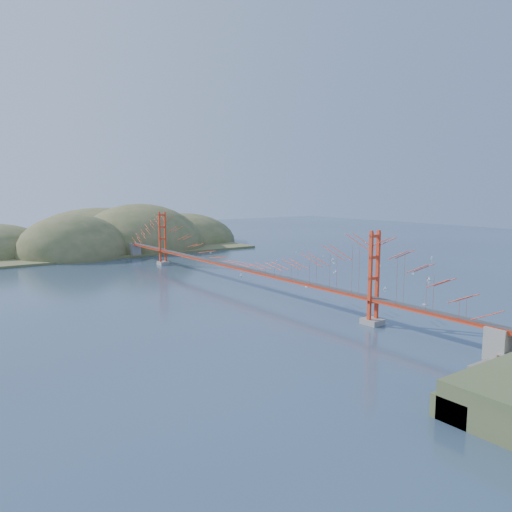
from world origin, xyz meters
TOP-DOWN VIEW (x-y plane):
  - ground at (0.00, 0.00)m, footprint 320.00×320.00m
  - bridge at (0.00, 0.18)m, footprint 2.20×94.40m
  - far_headlands at (2.21, 68.52)m, footprint 84.00×58.00m
  - sailboat_14 at (22.66, -0.18)m, footprint 0.65×0.65m
  - sailboat_15 at (37.33, 28.89)m, footprint 0.53×0.53m
  - sailboat_12 at (18.84, 41.40)m, footprint 0.56×0.56m
  - sailboat_2 at (31.33, -15.94)m, footprint 0.65×0.65m
  - sailboat_17 at (35.22, 12.94)m, footprint 0.63×0.61m
  - sailboat_0 at (8.97, -7.50)m, footprint 0.42×0.50m
  - sailboat_11 at (56.97, 1.47)m, footprint 0.59×0.59m
  - sailboat_10 at (14.17, -27.37)m, footprint 0.57×0.60m
  - sailboat_3 at (6.00, 8.14)m, footprint 0.63×0.63m
  - sailboat_5 at (31.99, 9.28)m, footprint 0.53×0.58m
  - sailboat_9 at (37.15, 0.35)m, footprint 0.62×0.62m
  - sailboat_6 at (18.42, -16.59)m, footprint 0.54×0.54m
  - sailboat_7 at (23.65, 19.46)m, footprint 0.52×0.52m
  - sailboat_4 at (24.48, 1.08)m, footprint 0.56×0.56m
  - sailboat_8 at (37.24, 18.32)m, footprint 0.62×0.62m
  - sailboat_extra_0 at (21.67, -10.46)m, footprint 0.53×0.53m
  - sailboat_extra_1 at (34.74, -9.92)m, footprint 0.38×0.48m

SIDE VIEW (x-z plane):
  - ground at x=0.00m, z-range 0.00..0.00m
  - far_headlands at x=2.21m, z-range -12.50..12.50m
  - sailboat_15 at x=37.33m, z-range -0.15..0.41m
  - sailboat_extra_1 at x=34.74m, z-range -0.15..0.41m
  - sailboat_7 at x=23.65m, z-range -0.15..0.42m
  - sailboat_6 at x=18.42m, z-range -0.15..0.43m
  - sailboat_0 at x=8.97m, z-range -0.15..0.43m
  - sailboat_extra_0 at x=21.67m, z-range -0.16..0.43m
  - sailboat_4 at x=24.48m, z-range -0.16..0.44m
  - sailboat_12 at x=18.84m, z-range -0.17..0.45m
  - sailboat_11 at x=56.97m, z-range -0.17..0.46m
  - sailboat_9 at x=37.15m, z-range -0.18..0.47m
  - sailboat_5 at x=31.99m, z-range -0.18..0.47m
  - sailboat_8 at x=37.24m, z-range -0.18..0.48m
  - sailboat_10 at x=14.17m, z-range -0.19..0.49m
  - sailboat_14 at x=22.66m, z-range -0.19..0.49m
  - sailboat_3 at x=6.00m, z-range -0.19..0.50m
  - sailboat_17 at x=35.22m, z-range -0.20..0.51m
  - sailboat_2 at x=31.33m, z-range -0.20..0.51m
  - bridge at x=0.00m, z-range 1.01..13.01m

